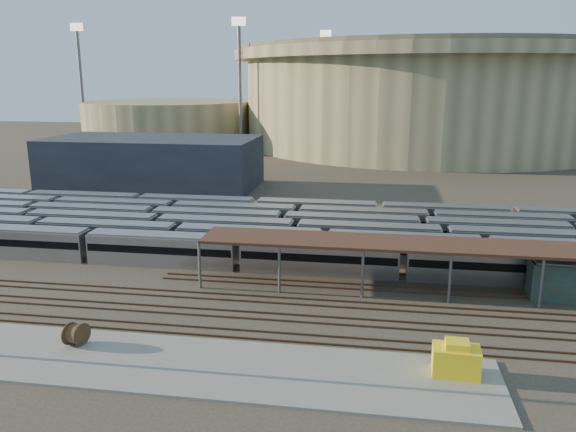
# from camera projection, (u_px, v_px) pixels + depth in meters

# --- Properties ---
(ground) EXTENTS (420.00, 420.00, 0.00)m
(ground) POSITION_uv_depth(u_px,v_px,m) (272.00, 297.00, 57.50)
(ground) COLOR #383026
(ground) RESTS_ON ground
(apron) EXTENTS (50.00, 9.00, 0.20)m
(apron) POSITION_uv_depth(u_px,v_px,m) (173.00, 364.00, 43.86)
(apron) COLOR gray
(apron) RESTS_ON ground
(subway_trains) EXTENTS (124.26, 23.90, 3.60)m
(subway_trains) POSITION_uv_depth(u_px,v_px,m) (282.00, 231.00, 75.11)
(subway_trains) COLOR #A2A2A7
(subway_trains) RESTS_ON ground
(inspection_shed) EXTENTS (60.30, 6.00, 5.30)m
(inspection_shed) POSITION_uv_depth(u_px,v_px,m) (492.00, 249.00, 56.76)
(inspection_shed) COLOR slate
(inspection_shed) RESTS_ON ground
(empty_tracks) EXTENTS (170.00, 9.62, 0.18)m
(empty_tracks) POSITION_uv_depth(u_px,v_px,m) (262.00, 316.00, 52.68)
(empty_tracks) COLOR #4C3323
(empty_tracks) RESTS_ON ground
(stadium) EXTENTS (124.00, 124.00, 32.50)m
(stadium) POSITION_uv_depth(u_px,v_px,m) (425.00, 94.00, 183.88)
(stadium) COLOR tan
(stadium) RESTS_ON ground
(secondary_arena) EXTENTS (56.00, 56.00, 14.00)m
(secondary_arena) POSITION_uv_depth(u_px,v_px,m) (169.00, 122.00, 189.58)
(secondary_arena) COLOR tan
(secondary_arena) RESTS_ON ground
(service_building) EXTENTS (42.00, 20.00, 10.00)m
(service_building) POSITION_uv_depth(u_px,v_px,m) (153.00, 162.00, 114.36)
(service_building) COLOR #1E232D
(service_building) RESTS_ON ground
(floodlight_0) EXTENTS (4.00, 1.00, 38.40)m
(floodlight_0) POSITION_uv_depth(u_px,v_px,m) (240.00, 81.00, 162.53)
(floodlight_0) COLOR slate
(floodlight_0) RESTS_ON ground
(floodlight_1) EXTENTS (4.00, 1.00, 38.40)m
(floodlight_1) POSITION_uv_depth(u_px,v_px,m) (81.00, 81.00, 180.53)
(floodlight_1) COLOR slate
(floodlight_1) RESTS_ON ground
(floodlight_3) EXTENTS (4.00, 1.00, 38.40)m
(floodlight_3) POSITION_uv_depth(u_px,v_px,m) (325.00, 80.00, 207.39)
(floodlight_3) COLOR slate
(floodlight_3) RESTS_ON ground
(cable_reel_east) EXTENTS (1.58, 2.15, 1.92)m
(cable_reel_east) POSITION_uv_depth(u_px,v_px,m) (76.00, 334.00, 46.58)
(cable_reel_east) COLOR #503020
(cable_reel_east) RESTS_ON apron
(yellow_equipment) EXTENTS (3.55, 2.32, 2.16)m
(yellow_equipment) POSITION_uv_depth(u_px,v_px,m) (456.00, 361.00, 41.92)
(yellow_equipment) COLOR yellow
(yellow_equipment) RESTS_ON apron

